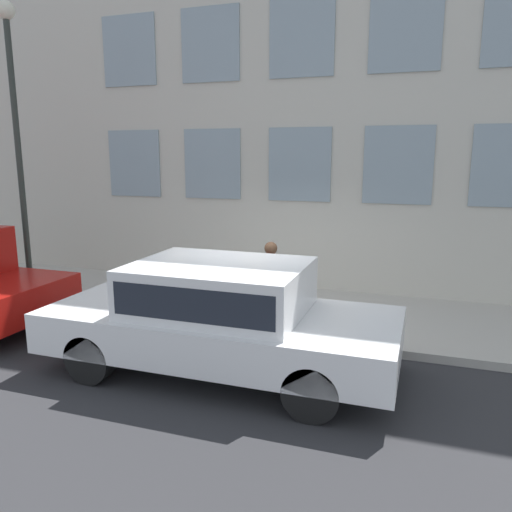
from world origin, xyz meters
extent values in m
plane|color=#2D2D30|center=(0.00, 0.00, 0.00)|extent=(80.00, 80.00, 0.00)
cube|color=#B2ADA3|center=(1.51, 0.00, 0.07)|extent=(3.02, 60.00, 0.13)
cube|color=beige|center=(3.17, 0.00, 5.14)|extent=(0.30, 40.00, 10.29)
cube|color=#8C9EA8|center=(3.00, -3.95, 2.77)|extent=(0.03, 1.32, 1.51)
cube|color=#8C9EA8|center=(3.00, -1.98, 2.77)|extent=(0.03, 1.32, 1.51)
cube|color=#8C9EA8|center=(3.00, 0.00, 2.77)|extent=(0.03, 1.32, 1.51)
cube|color=#8C9EA8|center=(3.00, 1.98, 2.77)|extent=(0.03, 1.32, 1.51)
cube|color=#8C9EA8|center=(3.00, 3.95, 2.77)|extent=(0.03, 1.32, 1.51)
cube|color=#8C9EA8|center=(3.00, -1.98, 5.25)|extent=(0.03, 1.32, 1.51)
cube|color=#8C9EA8|center=(3.00, 0.00, 5.25)|extent=(0.03, 1.32, 1.51)
cube|color=#8C9EA8|center=(3.00, 1.98, 5.25)|extent=(0.03, 1.32, 1.51)
cube|color=#8C9EA8|center=(3.00, 3.95, 5.25)|extent=(0.03, 1.32, 1.51)
cylinder|color=#2D7260|center=(0.45, 0.35, 0.15)|extent=(0.31, 0.31, 0.04)
cylinder|color=#2D7260|center=(0.45, 0.35, 0.49)|extent=(0.23, 0.23, 0.72)
sphere|color=#2C5D50|center=(0.45, 0.35, 0.85)|extent=(0.24, 0.24, 0.24)
cylinder|color=black|center=(0.45, 0.35, 0.92)|extent=(0.08, 0.08, 0.10)
cylinder|color=#2D7260|center=(0.45, 0.18, 0.58)|extent=(0.09, 0.10, 0.09)
cylinder|color=#2D7260|center=(0.45, 0.51, 0.58)|extent=(0.09, 0.10, 0.09)
cylinder|color=navy|center=(0.63, -0.10, 0.47)|extent=(0.10, 0.10, 0.67)
cylinder|color=navy|center=(0.77, -0.10, 0.47)|extent=(0.10, 0.10, 0.67)
cube|color=red|center=(0.70, -0.10, 1.05)|extent=(0.18, 0.13, 0.50)
cylinder|color=red|center=(0.57, -0.10, 1.06)|extent=(0.08, 0.08, 0.48)
cylinder|color=red|center=(0.83, -0.10, 1.06)|extent=(0.08, 0.08, 0.48)
sphere|color=brown|center=(0.70, -0.10, 1.41)|extent=(0.22, 0.22, 0.22)
cylinder|color=black|center=(-2.12, 1.51, 0.33)|extent=(0.24, 0.67, 0.67)
cylinder|color=black|center=(-0.34, 1.51, 0.33)|extent=(0.24, 0.67, 0.67)
cylinder|color=black|center=(-2.12, -1.47, 0.33)|extent=(0.24, 0.67, 0.67)
cylinder|color=black|center=(-0.34, -1.47, 0.33)|extent=(0.24, 0.67, 0.67)
cube|color=white|center=(-1.23, 0.02, 0.61)|extent=(2.02, 4.81, 0.55)
cube|color=white|center=(-1.23, 0.02, 1.21)|extent=(1.78, 2.31, 0.66)
cube|color=#1E232D|center=(-1.23, 0.02, 1.21)|extent=(1.79, 2.12, 0.42)
cylinder|color=black|center=(-0.28, 4.07, 0.35)|extent=(0.24, 0.70, 0.70)
cylinder|color=#2D332D|center=(0.94, 5.34, 0.19)|extent=(0.26, 0.26, 0.12)
cylinder|color=#2D332D|center=(0.94, 5.34, 2.86)|extent=(0.12, 0.12, 5.45)
sphere|color=silver|center=(0.94, 5.34, 5.70)|extent=(0.36, 0.36, 0.36)
camera|label=1|loc=(-7.25, -2.56, 2.97)|focal=35.00mm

